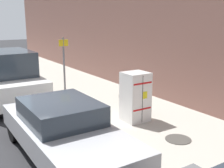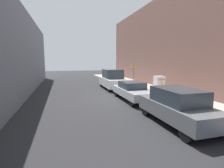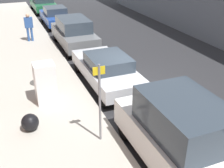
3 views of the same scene
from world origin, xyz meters
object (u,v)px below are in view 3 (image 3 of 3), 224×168
at_px(discarded_refrigerator, 45,83).
at_px(parked_suv_gray, 74,33).
at_px(pedestrian_walking_far, 29,25).
at_px(parked_hatchback_blue, 55,16).
at_px(parked_van_white, 182,136).
at_px(street_sign_post, 100,100).
at_px(parked_sedan_silver, 107,69).
at_px(trash_bag, 30,122).
at_px(parked_sedan_green, 43,3).

xyz_separation_m(discarded_refrigerator, parked_suv_gray, (2.78, 6.25, -0.04)).
relative_size(pedestrian_walking_far, parked_hatchback_blue, 0.42).
bearing_deg(parked_van_white, street_sign_post, 133.16).
bearing_deg(parked_sedan_silver, trash_bag, -145.51).
bearing_deg(pedestrian_walking_far, trash_bag, 177.72).
height_order(street_sign_post, parked_sedan_green, street_sign_post).
bearing_deg(parked_hatchback_blue, parked_sedan_silver, -90.00).
relative_size(parked_sedan_silver, parked_suv_gray, 1.05).
distance_m(street_sign_post, parked_hatchback_blue, 14.87).
height_order(discarded_refrigerator, pedestrian_walking_far, pedestrian_walking_far).
height_order(parked_van_white, parked_hatchback_blue, parked_van_white).
xyz_separation_m(trash_bag, parked_sedan_silver, (3.61, 2.48, 0.29)).
bearing_deg(parked_sedan_silver, street_sign_post, -113.74).
relative_size(trash_bag, parked_sedan_green, 0.13).
bearing_deg(parked_van_white, parked_hatchback_blue, 90.00).
height_order(parked_sedan_silver, parked_hatchback_blue, parked_hatchback_blue).
xyz_separation_m(street_sign_post, parked_hatchback_blue, (1.67, 14.75, -0.86)).
distance_m(pedestrian_walking_far, parked_van_white, 12.97).
relative_size(parked_sedan_silver, parked_hatchback_blue, 1.17).
relative_size(discarded_refrigerator, parked_sedan_green, 0.35).
bearing_deg(parked_suv_gray, street_sign_post, -100.25).
relative_size(discarded_refrigerator, street_sign_post, 0.62).
bearing_deg(parked_hatchback_blue, parked_van_white, -90.00).
distance_m(street_sign_post, parked_sedan_green, 20.28).
bearing_deg(parked_sedan_green, trash_bag, -100.84).
relative_size(trash_bag, parked_suv_gray, 0.13).
distance_m(street_sign_post, parked_sedan_silver, 4.23).
relative_size(parked_van_white, parked_hatchback_blue, 1.15).
distance_m(trash_bag, parked_suv_gray, 8.72).
bearing_deg(parked_sedan_green, parked_sedan_silver, -90.00).
distance_m(street_sign_post, trash_bag, 2.60).
bearing_deg(street_sign_post, parked_van_white, -46.84).
bearing_deg(pedestrian_walking_far, discarded_refrigerator, -177.87).
xyz_separation_m(parked_sedan_silver, parked_sedan_green, (0.00, 16.39, -0.02)).
relative_size(parked_van_white, parked_suv_gray, 1.03).
xyz_separation_m(pedestrian_walking_far, parked_sedan_silver, (2.36, -7.17, -0.41)).
height_order(pedestrian_walking_far, parked_van_white, parked_van_white).
height_order(discarded_refrigerator, parked_sedan_green, discarded_refrigerator).
bearing_deg(parked_suv_gray, parked_sedan_silver, -90.00).
bearing_deg(street_sign_post, pedestrian_walking_far, 93.61).
height_order(street_sign_post, parked_van_white, street_sign_post).
bearing_deg(parked_van_white, pedestrian_walking_far, 100.50).
height_order(discarded_refrigerator, street_sign_post, street_sign_post).
relative_size(trash_bag, parked_sedan_silver, 0.12).
distance_m(parked_van_white, parked_hatchback_blue, 16.54).
xyz_separation_m(discarded_refrigerator, street_sign_post, (1.11, -2.99, 0.63)).
bearing_deg(parked_sedan_green, parked_suv_gray, -90.00).
relative_size(parked_sedan_silver, parked_sedan_green, 1.04).
relative_size(street_sign_post, trash_bag, 4.43).
height_order(trash_bag, parked_sedan_silver, parked_sedan_silver).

